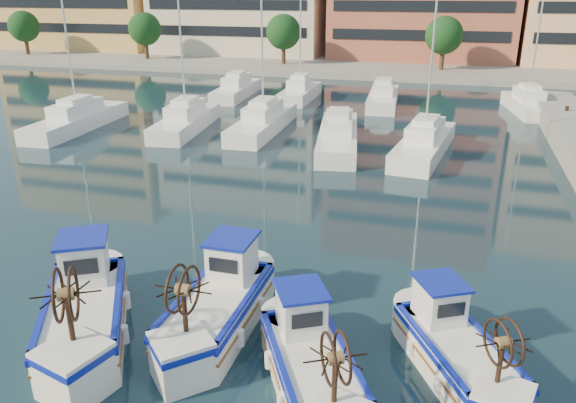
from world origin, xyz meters
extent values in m
plane|color=#193442|center=(0.00, 0.00, 0.00)|extent=(300.00, 300.00, 0.00)
cube|color=gray|center=(0.00, 67.00, 0.30)|extent=(180.00, 40.00, 0.60)
cylinder|color=#3F2B19|center=(-50.00, 53.50, 1.50)|extent=(0.50, 0.50, 3.00)
sphere|color=#18451B|center=(-50.00, 53.50, 4.20)|extent=(4.00, 4.00, 4.00)
cylinder|color=#3F2B19|center=(-32.00, 53.50, 1.50)|extent=(0.50, 0.50, 3.00)
sphere|color=#18451B|center=(-32.00, 53.50, 4.20)|extent=(4.00, 4.00, 4.00)
cylinder|color=#3F2B19|center=(-14.00, 53.50, 1.50)|extent=(0.50, 0.50, 3.00)
sphere|color=#18451B|center=(-14.00, 53.50, 4.20)|extent=(4.00, 4.00, 4.00)
cylinder|color=#3F2B19|center=(4.00, 53.50, 1.50)|extent=(0.50, 0.50, 3.00)
sphere|color=#18451B|center=(4.00, 53.50, 4.20)|extent=(4.00, 4.00, 4.00)
cube|color=white|center=(-18.50, 20.53, 0.50)|extent=(2.82, 10.04, 1.00)
cylinder|color=silver|center=(-18.50, 20.53, 6.00)|extent=(0.12, 0.12, 11.00)
cube|color=white|center=(-11.35, 22.27, 0.50)|extent=(3.32, 9.15, 1.00)
cylinder|color=silver|center=(-11.35, 22.27, 6.00)|extent=(0.12, 0.12, 11.00)
cube|color=white|center=(-6.32, 23.47, 0.50)|extent=(2.55, 9.97, 1.00)
cylinder|color=silver|center=(-6.32, 23.47, 6.00)|extent=(0.12, 0.12, 11.00)
cube|color=white|center=(-0.80, 21.15, 0.50)|extent=(3.90, 10.34, 1.00)
cube|color=white|center=(4.27, 20.74, 0.50)|extent=(3.27, 9.35, 1.00)
cylinder|color=silver|center=(4.27, 20.74, 6.00)|extent=(0.12, 0.12, 11.00)
cube|color=white|center=(-12.65, 34.86, 0.50)|extent=(2.95, 9.08, 1.00)
cube|color=white|center=(-6.97, 35.10, 0.50)|extent=(2.43, 7.58, 1.00)
cylinder|color=silver|center=(-6.97, 35.10, 6.00)|extent=(0.12, 0.12, 11.00)
cube|color=white|center=(0.15, 34.61, 0.50)|extent=(2.89, 8.96, 1.00)
cube|color=white|center=(11.08, 34.80, 0.50)|extent=(3.43, 8.00, 1.00)
cylinder|color=silver|center=(11.08, 34.80, 6.00)|extent=(0.12, 0.12, 11.00)
cube|color=white|center=(-3.30, -0.29, 0.57)|extent=(3.97, 4.94, 1.14)
cube|color=#0B1A98|center=(-3.30, -0.29, 1.01)|extent=(4.09, 5.09, 0.17)
cube|color=blue|center=(-3.30, -0.29, 0.94)|extent=(3.37, 4.33, 0.07)
cube|color=white|center=(-3.94, 0.85, 1.74)|extent=(1.74, 1.82, 1.20)
cube|color=#0B1A98|center=(-3.94, 0.85, 2.40)|extent=(1.97, 2.05, 0.09)
cylinder|color=#331E14|center=(-2.32, -1.99, 1.77)|extent=(0.13, 0.13, 1.26)
cylinder|color=brown|center=(-2.32, -1.99, 2.45)|extent=(0.45, 0.44, 0.30)
torus|color=#331E14|center=(-2.46, -2.07, 2.45)|extent=(0.70, 1.14, 1.27)
torus|color=#331E14|center=(-2.18, -1.91, 2.45)|extent=(0.70, 1.14, 1.27)
cube|color=white|center=(-0.03, 1.02, 0.54)|extent=(1.88, 4.33, 1.08)
cube|color=#0B1A98|center=(-0.03, 1.02, 0.95)|extent=(1.94, 4.46, 0.16)
cube|color=blue|center=(-0.03, 1.02, 0.88)|extent=(1.47, 3.89, 0.06)
cube|color=white|center=(-0.03, 2.25, 1.64)|extent=(1.14, 1.34, 1.13)
cube|color=#0B1A98|center=(-0.03, 2.25, 2.26)|extent=(1.29, 1.50, 0.08)
cylinder|color=#331E14|center=(-0.01, -0.83, 1.67)|extent=(0.12, 0.12, 1.19)
cylinder|color=brown|center=(-0.01, -0.83, 2.31)|extent=(0.33, 0.29, 0.29)
torus|color=#331E14|center=(-0.17, -0.83, 2.31)|extent=(0.08, 1.20, 1.20)
torus|color=#331E14|center=(0.14, -0.83, 2.31)|extent=(0.08, 1.20, 1.20)
cube|color=white|center=(3.07, -0.63, 0.49)|extent=(3.39, 4.27, 0.99)
cube|color=#0B1A98|center=(3.07, -0.63, 0.87)|extent=(3.49, 4.40, 0.15)
cube|color=blue|center=(3.07, -0.63, 0.81)|extent=(2.87, 3.74, 0.06)
cube|color=white|center=(2.52, 0.35, 1.50)|extent=(1.50, 1.57, 1.03)
cube|color=#0B1A98|center=(2.52, 0.35, 2.07)|extent=(1.69, 1.76, 0.08)
cylinder|color=#331E14|center=(3.89, -2.11, 1.53)|extent=(0.11, 0.11, 1.09)
cylinder|color=brown|center=(3.89, -2.11, 2.11)|extent=(0.39, 0.38, 0.26)
torus|color=#331E14|center=(3.76, -2.18, 2.11)|extent=(0.59, 0.99, 1.10)
torus|color=#331E14|center=(4.01, -2.04, 2.11)|extent=(0.59, 0.99, 1.10)
cube|color=white|center=(6.30, 0.92, 0.47)|extent=(3.26, 4.08, 0.94)
cube|color=#0B1A98|center=(6.30, 0.92, 0.83)|extent=(3.36, 4.20, 0.14)
cube|color=blue|center=(6.30, 0.92, 0.77)|extent=(2.76, 3.58, 0.05)
cube|color=white|center=(5.77, 1.86, 1.44)|extent=(1.43, 1.50, 0.99)
cube|color=#0B1A98|center=(5.77, 1.86, 1.98)|extent=(1.62, 1.69, 0.07)
cylinder|color=#331E14|center=(7.09, -0.49, 1.46)|extent=(0.11, 0.11, 1.04)
cylinder|color=brown|center=(7.09, -0.49, 2.02)|extent=(0.37, 0.36, 0.25)
torus|color=#331E14|center=(6.97, -0.55, 2.02)|extent=(0.57, 0.95, 1.05)
torus|color=#331E14|center=(7.21, -0.42, 2.02)|extent=(0.57, 0.95, 1.05)
camera|label=1|loc=(5.58, -11.16, 8.88)|focal=35.00mm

